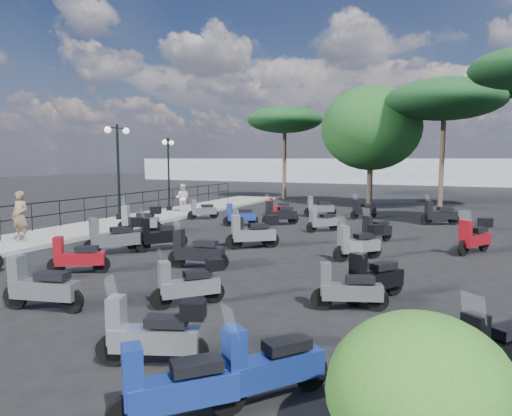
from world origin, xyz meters
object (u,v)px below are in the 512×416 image
at_px(scooter_11, 153,334).
at_px(scooter_24, 348,290).
at_px(scooter_17, 189,284).
at_px(broadleaf_tree, 371,128).
at_px(scooter_8, 160,236).
at_px(scooter_12, 196,252).
at_px(pine_2, 285,120).
at_px(scooter_10, 279,208).
at_px(scooter_27, 439,214).
at_px(scooter_21, 363,210).
at_px(scooter_18, 374,279).
at_px(scooter_19, 359,243).
at_px(scooter_16, 175,388).
at_px(scooter_23, 497,350).
at_px(scooter_26, 376,230).
at_px(lamp_post_2, 169,169).
at_px(woman, 20,216).
at_px(scooter_22, 269,367).
at_px(scooter_25, 475,237).
at_px(pedestrian_far, 183,198).
at_px(scooter_9, 240,216).
at_px(scooter_15, 319,208).
at_px(lamp_post_1, 118,166).
at_px(scooter_7, 251,233).
at_px(scooter_3, 140,220).
at_px(scooter_14, 280,214).
at_px(scooter_13, 253,232).
at_px(scooter_6, 115,237).
at_px(scooter_20, 322,221).
at_px(scooter_4, 202,210).
at_px(scooter_2, 77,257).
at_px(scooter_5, 41,287).
at_px(pine_0, 445,100).

xyz_separation_m(scooter_11, scooter_24, (1.97, 3.59, -0.07)).
distance_m(scooter_17, broadleaf_tree, 22.16).
relative_size(scooter_8, scooter_12, 0.86).
relative_size(broadleaf_tree, pine_2, 1.11).
distance_m(scooter_10, scooter_27, 7.75).
relative_size(scooter_12, scooter_21, 1.35).
relative_size(scooter_18, scooter_19, 1.10).
xyz_separation_m(scooter_16, scooter_23, (3.32, 2.61, 0.01)).
xyz_separation_m(scooter_26, broadleaf_tree, (-2.65, 12.93, 4.44)).
relative_size(lamp_post_2, woman, 2.27).
distance_m(scooter_22, scooter_25, 11.13).
relative_size(pedestrian_far, scooter_11, 0.95).
height_order(scooter_27, broadleaf_tree, broadleaf_tree).
distance_m(scooter_11, scooter_16, 1.57).
bearing_deg(scooter_27, scooter_9, 86.39).
xyz_separation_m(scooter_16, scooter_21, (-1.68, 18.75, -0.01)).
relative_size(scooter_9, scooter_15, 0.86).
distance_m(scooter_21, pine_2, 12.91).
bearing_deg(scooter_19, pine_2, -21.60).
xyz_separation_m(lamp_post_1, scooter_26, (11.91, -0.31, -2.22)).
bearing_deg(scooter_7, lamp_post_1, 14.47).
xyz_separation_m(scooter_7, scooter_26, (3.73, 2.57, -0.03)).
bearing_deg(pine_2, scooter_12, -75.21).
distance_m(lamp_post_1, scooter_9, 6.24).
bearing_deg(scooter_3, scooter_10, -40.34).
distance_m(scooter_16, scooter_23, 4.22).
bearing_deg(scooter_9, scooter_14, -97.43).
xyz_separation_m(scooter_3, scooter_13, (5.39, -0.88, 0.00)).
height_order(lamp_post_2, scooter_8, lamp_post_2).
distance_m(scooter_3, scooter_19, 9.02).
bearing_deg(scooter_6, scooter_20, -87.89).
bearing_deg(scooter_14, scooter_16, 151.22).
xyz_separation_m(scooter_4, scooter_8, (2.80, -7.26, 0.05)).
distance_m(scooter_2, broadleaf_tree, 21.48).
xyz_separation_m(woman, scooter_12, (7.32, -0.40, -0.54)).
bearing_deg(scooter_21, scooter_5, 119.49).
xyz_separation_m(lamp_post_1, scooter_8, (5.75, -4.66, -2.18)).
height_order(lamp_post_1, scooter_9, lamp_post_1).
bearing_deg(scooter_14, scooter_22, 154.97).
xyz_separation_m(scooter_2, scooter_18, (7.43, 0.92, 0.04)).
bearing_deg(pine_0, scooter_15, -135.62).
bearing_deg(scooter_12, scooter_23, -128.11).
distance_m(scooter_8, pine_2, 20.57).
height_order(scooter_8, scooter_11, scooter_8).
relative_size(scooter_5, scooter_20, 1.34).
bearing_deg(scooter_13, scooter_22, 167.65).
bearing_deg(scooter_13, scooter_19, -132.58).
bearing_deg(lamp_post_1, scooter_7, -6.14).
height_order(scooter_16, pine_2, pine_2).
height_order(woman, scooter_18, woman).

